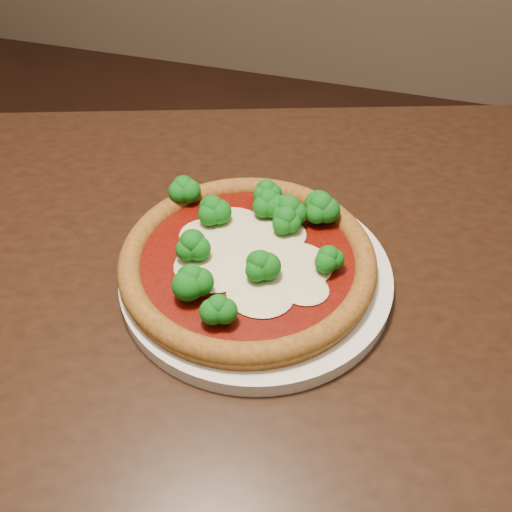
# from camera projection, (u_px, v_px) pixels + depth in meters

# --- Properties ---
(dining_table) EXTENTS (1.45, 1.21, 0.75)m
(dining_table) POSITION_uv_depth(u_px,v_px,m) (181.00, 361.00, 0.69)
(dining_table) COLOR black
(dining_table) RESTS_ON floor
(plate) EXTENTS (0.31, 0.31, 0.02)m
(plate) POSITION_uv_depth(u_px,v_px,m) (256.00, 276.00, 0.65)
(plate) COLOR silver
(plate) RESTS_ON dining_table
(pizza) EXTENTS (0.29, 0.29, 0.06)m
(pizza) POSITION_uv_depth(u_px,v_px,m) (249.00, 253.00, 0.64)
(pizza) COLOR brown
(pizza) RESTS_ON plate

